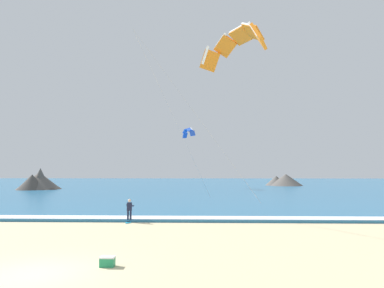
% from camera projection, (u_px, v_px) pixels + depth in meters
% --- Properties ---
extents(ground_plane, '(200.00, 200.00, 0.00)m').
position_uv_depth(ground_plane, '(31.00, 275.00, 12.33)').
color(ground_plane, beige).
extents(sea, '(200.00, 120.00, 0.20)m').
position_uv_depth(sea, '(177.00, 185.00, 84.44)').
color(sea, teal).
rests_on(sea, ground).
extents(surf_foam, '(200.00, 1.77, 0.04)m').
position_uv_depth(surf_foam, '(120.00, 217.00, 25.65)').
color(surf_foam, white).
rests_on(surf_foam, sea).
extents(surfboard, '(0.49, 1.41, 0.09)m').
position_uv_depth(surfboard, '(129.00, 222.00, 24.69)').
color(surfboard, '#239EC6').
rests_on(surfboard, ground).
extents(kitesurfer, '(0.55, 0.53, 1.69)m').
position_uv_depth(kitesurfer, '(129.00, 209.00, 24.78)').
color(kitesurfer, '#191E38').
rests_on(kitesurfer, ground).
extents(kite_primary, '(10.85, 8.44, 15.73)m').
position_uv_depth(kite_primary, '(236.00, 42.00, 31.03)').
color(kite_primary, orange).
extents(kite_distant, '(2.87, 5.34, 2.01)m').
position_uv_depth(kite_distant, '(188.00, 132.00, 68.82)').
color(kite_distant, blue).
extents(headland_right, '(8.85, 8.20, 2.87)m').
position_uv_depth(headland_right, '(283.00, 181.00, 78.51)').
color(headland_right, '#56514C').
rests_on(headland_right, ground).
extents(headland_left, '(8.72, 8.91, 4.18)m').
position_uv_depth(headland_left, '(38.00, 182.00, 63.47)').
color(headland_left, '#47423D').
rests_on(headland_left, ground).
extents(cooler_box, '(0.58, 0.38, 0.40)m').
position_uv_depth(cooler_box, '(107.00, 261.00, 13.39)').
color(cooler_box, '#238E5B').
rests_on(cooler_box, ground).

